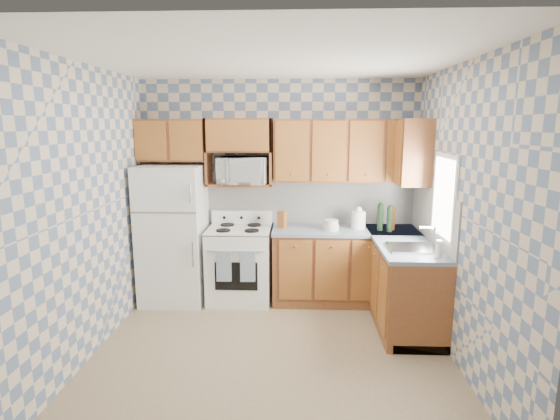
{
  "coord_description": "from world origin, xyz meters",
  "views": [
    {
      "loc": [
        0.24,
        -3.86,
        2.15
      ],
      "look_at": [
        0.05,
        0.75,
        1.25
      ],
      "focal_mm": 28.0,
      "sensor_mm": 36.0,
      "label": 1
    }
  ],
  "objects_px": {
    "stove_body": "(240,265)",
    "refrigerator": "(173,234)",
    "electric_kettle": "(359,220)",
    "microwave": "(243,170)"
  },
  "relations": [
    {
      "from": "microwave",
      "to": "electric_kettle",
      "type": "relative_size",
      "value": 2.75
    },
    {
      "from": "refrigerator",
      "to": "microwave",
      "type": "height_order",
      "value": "microwave"
    },
    {
      "from": "electric_kettle",
      "to": "refrigerator",
      "type": "bearing_deg",
      "value": -178.44
    },
    {
      "from": "stove_body",
      "to": "refrigerator",
      "type": "bearing_deg",
      "value": -178.22
    },
    {
      "from": "refrigerator",
      "to": "electric_kettle",
      "type": "bearing_deg",
      "value": 1.56
    },
    {
      "from": "refrigerator",
      "to": "electric_kettle",
      "type": "distance_m",
      "value": 2.26
    },
    {
      "from": "electric_kettle",
      "to": "stove_body",
      "type": "bearing_deg",
      "value": -178.56
    },
    {
      "from": "stove_body",
      "to": "electric_kettle",
      "type": "relative_size",
      "value": 4.23
    },
    {
      "from": "microwave",
      "to": "stove_body",
      "type": "bearing_deg",
      "value": -111.68
    },
    {
      "from": "refrigerator",
      "to": "stove_body",
      "type": "xyz_separation_m",
      "value": [
        0.8,
        0.03,
        -0.39
      ]
    }
  ]
}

